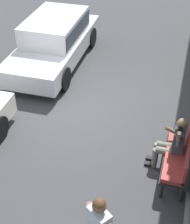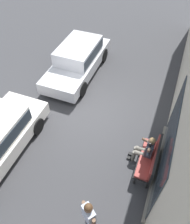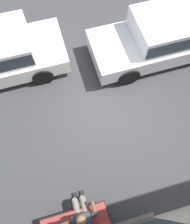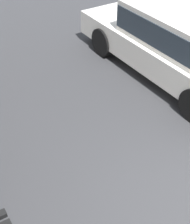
% 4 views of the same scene
% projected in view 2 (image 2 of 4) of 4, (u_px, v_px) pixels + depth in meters
% --- Properties ---
extents(ground_plane, '(60.00, 60.00, 0.00)m').
position_uv_depth(ground_plane, '(88.00, 110.00, 9.05)').
color(ground_plane, '#38383A').
extents(bench, '(1.54, 0.55, 1.00)m').
position_uv_depth(bench, '(151.00, 159.00, 6.85)').
color(bench, black).
rests_on(bench, ground_plane).
extents(person_on_phone, '(0.73, 0.74, 1.34)m').
position_uv_depth(person_on_phone, '(146.00, 149.00, 6.93)').
color(person_on_phone, '#6B665B').
rests_on(person_on_phone, ground_plane).
extents(parked_car_near, '(4.54, 1.88, 1.46)m').
position_uv_depth(parked_car_near, '(78.00, 58.00, 10.22)').
color(parked_car_near, silver).
rests_on(parked_car_near, ground_plane).
extents(pedestrian_standing, '(0.37, 0.46, 1.73)m').
position_uv_depth(pedestrian_standing, '(89.00, 216.00, 5.27)').
color(pedestrian_standing, '#383D4C').
rests_on(pedestrian_standing, ground_plane).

